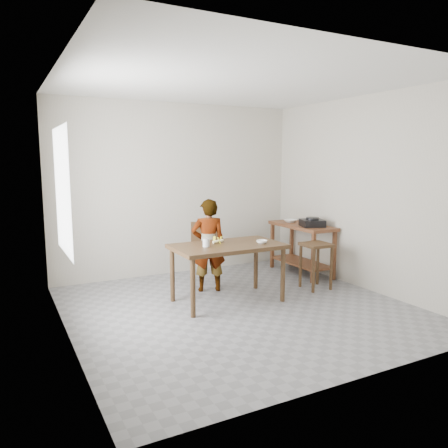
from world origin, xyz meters
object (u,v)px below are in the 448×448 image
dining_table (228,273)px  prep_counter (302,249)px  child (208,245)px  stool (316,266)px  dining_chair (206,254)px

dining_table → prep_counter: bearing=22.1°
child → prep_counter: bearing=-156.7°
prep_counter → dining_table: bearing=-157.9°
prep_counter → stool: prep_counter is taller
prep_counter → stool: 0.84m
prep_counter → child: bearing=-174.7°
dining_chair → child: bearing=-84.6°
dining_table → dining_chair: 0.86m
stool → dining_chair: bearing=144.6°
dining_table → child: size_ratio=1.08×
prep_counter → dining_chair: bearing=174.7°
prep_counter → stool: size_ratio=1.83×
dining_chair → prep_counter: bearing=18.9°
child → stool: bearing=174.6°
dining_table → prep_counter: (1.72, 0.70, 0.03)m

